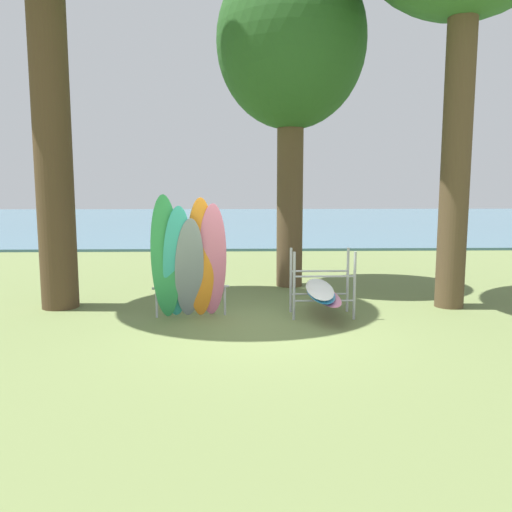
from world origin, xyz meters
name	(u,v)px	position (x,y,z in m)	size (l,w,h in m)	color
ground_plane	(258,328)	(0.00, 0.00, 0.00)	(80.00, 80.00, 0.00)	olive
lake_water	(244,220)	(0.00, 28.66, 0.05)	(80.00, 36.00, 0.10)	#477084
tree_mid_behind	(291,47)	(0.91, 3.82, 5.62)	(3.47, 3.47, 7.74)	brown
leaning_board_pile	(189,262)	(-1.22, 0.59, 1.06)	(1.42, 0.89, 2.29)	#339E56
board_storage_rack	(321,291)	(1.22, 0.80, 0.47)	(1.15, 2.13, 1.25)	#9EA0A5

